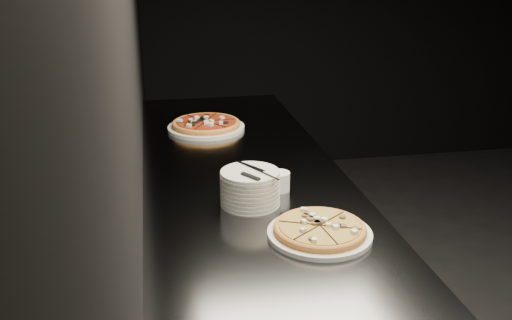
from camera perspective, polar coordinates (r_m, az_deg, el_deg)
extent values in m
cube|color=black|center=(1.94, -12.24, 10.87)|extent=(0.02, 5.00, 2.80)
cube|color=#56585D|center=(2.31, -1.00, -12.60)|extent=(0.70, 2.40, 0.90)
cube|color=#56585D|center=(2.09, -1.07, -1.95)|extent=(0.74, 2.44, 0.02)
cylinder|color=silver|center=(1.68, 6.38, -7.35)|extent=(0.30, 0.30, 0.01)
cylinder|color=#D68A40|center=(1.67, 6.39, -6.95)|extent=(0.35, 0.35, 0.01)
torus|color=#D68A40|center=(1.67, 6.40, -6.78)|extent=(0.36, 0.36, 0.02)
cylinder|color=#F1C850|center=(1.67, 6.41, -6.63)|extent=(0.31, 0.31, 0.01)
cylinder|color=silver|center=(2.65, -5.00, 3.23)|extent=(0.35, 0.35, 0.02)
cylinder|color=#D68A40|center=(2.65, -5.01, 3.54)|extent=(0.33, 0.33, 0.01)
torus|color=#D68A40|center=(2.65, -5.01, 3.68)|extent=(0.33, 0.33, 0.02)
cylinder|color=maroon|center=(2.64, -5.02, 3.79)|extent=(0.29, 0.29, 0.01)
cylinder|color=silver|center=(1.87, -0.59, -4.20)|extent=(0.19, 0.19, 0.01)
cylinder|color=silver|center=(1.86, -0.59, -3.80)|extent=(0.19, 0.19, 0.01)
cylinder|color=silver|center=(1.86, -0.59, -3.39)|extent=(0.19, 0.19, 0.01)
cylinder|color=silver|center=(1.85, -0.59, -2.99)|extent=(0.19, 0.19, 0.01)
cylinder|color=silver|center=(1.85, -0.60, -2.58)|extent=(0.19, 0.19, 0.01)
cylinder|color=silver|center=(1.84, -0.60, -2.17)|extent=(0.19, 0.19, 0.01)
cylinder|color=silver|center=(1.83, -0.60, -1.75)|extent=(0.19, 0.19, 0.01)
cylinder|color=silver|center=(1.83, -0.60, -1.34)|extent=(0.19, 0.19, 0.01)
cube|color=#B0B2B7|center=(1.86, -0.52, -0.65)|extent=(0.08, 0.11, 0.00)
cube|color=black|center=(1.78, -0.55, -1.64)|extent=(0.05, 0.07, 0.01)
cube|color=#B0B2B7|center=(1.82, 0.34, -1.13)|extent=(0.06, 0.19, 0.00)
cylinder|color=silver|center=(1.96, 2.31, -2.15)|extent=(0.08, 0.08, 0.07)
cylinder|color=black|center=(1.95, 2.32, -1.46)|extent=(0.06, 0.06, 0.01)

